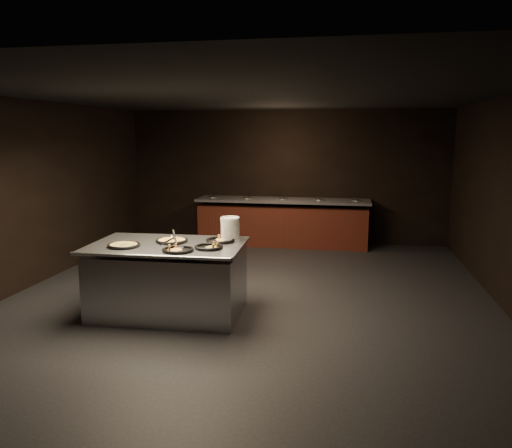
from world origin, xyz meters
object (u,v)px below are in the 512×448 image
Objects in this scene: serving_counter at (169,280)px; pan_cheese_whole at (172,241)px; plate_stack at (230,229)px; pan_veggie_whole at (124,245)px.

pan_cheese_whole reaches higher than serving_counter.
serving_counter is 6.66× the size of plate_stack.
pan_veggie_whole and pan_cheese_whole have the same top height.
pan_veggie_whole is 0.63m from pan_cheese_whole.
pan_veggie_whole is at bearing -151.57° from plate_stack.
pan_cheese_whole is (0.02, 0.11, 0.52)m from serving_counter.
pan_veggie_whole is (-1.23, -0.67, -0.13)m from plate_stack.
serving_counter is at bearing -100.54° from pan_cheese_whole.
pan_cheese_whole is (-0.73, -0.29, -0.13)m from plate_stack.
plate_stack is at bearing 28.43° from pan_veggie_whole.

